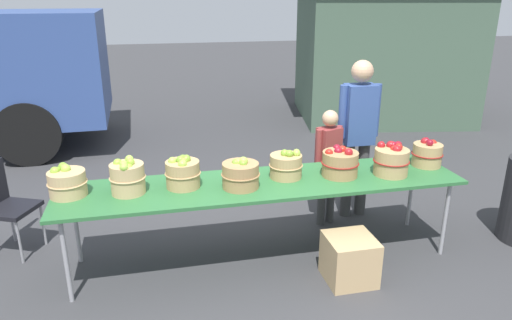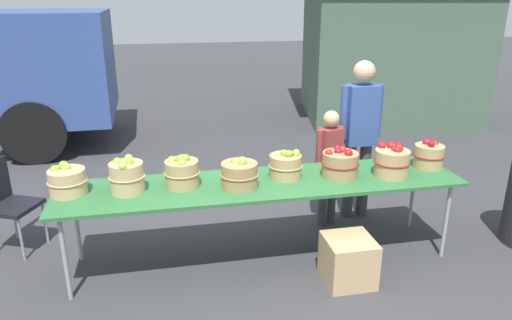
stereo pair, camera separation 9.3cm
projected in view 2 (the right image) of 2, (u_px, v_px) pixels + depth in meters
name	position (u px, v px, depth m)	size (l,w,h in m)	color
ground_plane	(262.00, 257.00, 4.35)	(40.00, 40.00, 0.00)	#38383A
market_table	(263.00, 186.00, 4.11)	(3.50, 0.76, 0.75)	#2D6B38
apple_basket_green_0	(67.00, 181.00, 3.83)	(0.31, 0.31, 0.26)	tan
apple_basket_green_1	(127.00, 176.00, 3.86)	(0.30, 0.30, 0.30)	tan
apple_basket_green_2	(182.00, 172.00, 3.97)	(0.30, 0.30, 0.28)	tan
apple_basket_green_3	(239.00, 174.00, 3.96)	(0.33, 0.33, 0.27)	#A87F51
apple_basket_green_4	(286.00, 165.00, 4.17)	(0.30, 0.30, 0.26)	tan
apple_basket_red_0	(340.00, 164.00, 4.19)	(0.34, 0.34, 0.28)	#A87F51
apple_basket_red_1	(392.00, 161.00, 4.21)	(0.32, 0.32, 0.29)	tan
apple_basket_red_2	(429.00, 155.00, 4.43)	(0.29, 0.29, 0.27)	tan
vendor_adult	(360.00, 128.00, 4.86)	(0.44, 0.23, 1.68)	#3F3F3F
child_customer	(329.00, 159.00, 4.76)	(0.31, 0.23, 1.22)	#3F3F3F
food_kiosk	(390.00, 45.00, 8.87)	(3.97, 3.49, 2.74)	#47604C
folding_chair	(6.00, 199.00, 4.35)	(0.53, 0.53, 0.86)	black
produce_crate	(348.00, 260.00, 3.94)	(0.40, 0.40, 0.40)	tan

